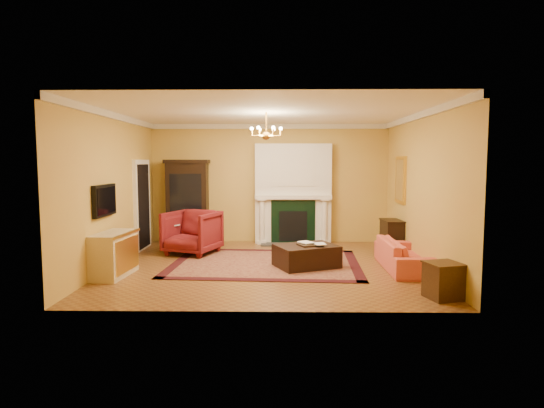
{
  "coord_description": "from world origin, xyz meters",
  "views": [
    {
      "loc": [
        0.26,
        -8.82,
        2.06
      ],
      "look_at": [
        0.11,
        0.3,
        1.2
      ],
      "focal_mm": 30.0,
      "sensor_mm": 36.0,
      "label": 1
    }
  ],
  "objects_px": {
    "pedestal_table": "(172,236)",
    "console_table": "(392,237)",
    "china_cabinet": "(188,204)",
    "coral_sofa": "(404,250)",
    "commode": "(113,254)",
    "wingback_armchair": "(192,230)",
    "leather_ottoman": "(306,256)",
    "end_table": "(443,282)"
  },
  "relations": [
    {
      "from": "pedestal_table",
      "to": "coral_sofa",
      "type": "bearing_deg",
      "value": -18.61
    },
    {
      "from": "end_table",
      "to": "commode",
      "type": "bearing_deg",
      "value": 166.84
    },
    {
      "from": "china_cabinet",
      "to": "leather_ottoman",
      "type": "distance_m",
      "value": 3.92
    },
    {
      "from": "commode",
      "to": "coral_sofa",
      "type": "height_order",
      "value": "commode"
    },
    {
      "from": "commode",
      "to": "coral_sofa",
      "type": "relative_size",
      "value": 0.55
    },
    {
      "from": "china_cabinet",
      "to": "commode",
      "type": "distance_m",
      "value": 3.44
    },
    {
      "from": "commode",
      "to": "end_table",
      "type": "distance_m",
      "value": 5.6
    },
    {
      "from": "wingback_armchair",
      "to": "commode",
      "type": "xyz_separation_m",
      "value": [
        -1.04,
        -1.98,
        -0.14
      ]
    },
    {
      "from": "wingback_armchair",
      "to": "commode",
      "type": "relative_size",
      "value": 1.01
    },
    {
      "from": "china_cabinet",
      "to": "commode",
      "type": "relative_size",
      "value": 1.9
    },
    {
      "from": "wingback_armchair",
      "to": "end_table",
      "type": "height_order",
      "value": "wingback_armchair"
    },
    {
      "from": "wingback_armchair",
      "to": "end_table",
      "type": "bearing_deg",
      "value": -16.25
    },
    {
      "from": "coral_sofa",
      "to": "leather_ottoman",
      "type": "bearing_deg",
      "value": 87.25
    },
    {
      "from": "wingback_armchair",
      "to": "console_table",
      "type": "relative_size",
      "value": 1.46
    },
    {
      "from": "china_cabinet",
      "to": "coral_sofa",
      "type": "xyz_separation_m",
      "value": [
        4.69,
        -2.7,
        -0.63
      ]
    },
    {
      "from": "end_table",
      "to": "console_table",
      "type": "relative_size",
      "value": 0.72
    },
    {
      "from": "china_cabinet",
      "to": "commode",
      "type": "xyz_separation_m",
      "value": [
        -0.68,
        -3.32,
        -0.61
      ]
    },
    {
      "from": "console_table",
      "to": "commode",
      "type": "bearing_deg",
      "value": -162.01
    },
    {
      "from": "commode",
      "to": "end_table",
      "type": "bearing_deg",
      "value": -8.29
    },
    {
      "from": "leather_ottoman",
      "to": "wingback_armchair",
      "type": "bearing_deg",
      "value": 129.79
    },
    {
      "from": "pedestal_table",
      "to": "coral_sofa",
      "type": "height_order",
      "value": "coral_sofa"
    },
    {
      "from": "leather_ottoman",
      "to": "console_table",
      "type": "bearing_deg",
      "value": 11.74
    },
    {
      "from": "china_cabinet",
      "to": "wingback_armchair",
      "type": "height_order",
      "value": "china_cabinet"
    },
    {
      "from": "wingback_armchair",
      "to": "pedestal_table",
      "type": "relative_size",
      "value": 1.69
    },
    {
      "from": "wingback_armchair",
      "to": "commode",
      "type": "bearing_deg",
      "value": -97.65
    },
    {
      "from": "wingback_armchair",
      "to": "coral_sofa",
      "type": "bearing_deg",
      "value": 2.7
    },
    {
      "from": "china_cabinet",
      "to": "wingback_armchair",
      "type": "relative_size",
      "value": 1.89
    },
    {
      "from": "end_table",
      "to": "wingback_armchair",
      "type": "bearing_deg",
      "value": 143.59
    },
    {
      "from": "commode",
      "to": "coral_sofa",
      "type": "bearing_deg",
      "value": 11.41
    },
    {
      "from": "wingback_armchair",
      "to": "console_table",
      "type": "bearing_deg",
      "value": 22.12
    },
    {
      "from": "china_cabinet",
      "to": "leather_ottoman",
      "type": "xyz_separation_m",
      "value": [
        2.83,
        -2.59,
        -0.78
      ]
    },
    {
      "from": "end_table",
      "to": "coral_sofa",
      "type": "bearing_deg",
      "value": 92.42
    },
    {
      "from": "pedestal_table",
      "to": "console_table",
      "type": "relative_size",
      "value": 0.87
    },
    {
      "from": "commode",
      "to": "leather_ottoman",
      "type": "xyz_separation_m",
      "value": [
        3.51,
        0.73,
        -0.17
      ]
    },
    {
      "from": "console_table",
      "to": "pedestal_table",
      "type": "bearing_deg",
      "value": 175.55
    },
    {
      "from": "pedestal_table",
      "to": "console_table",
      "type": "distance_m",
      "value": 4.97
    },
    {
      "from": "coral_sofa",
      "to": "commode",
      "type": "bearing_deg",
      "value": 97.18
    },
    {
      "from": "end_table",
      "to": "leather_ottoman",
      "type": "bearing_deg",
      "value": 134.07
    },
    {
      "from": "console_table",
      "to": "leather_ottoman",
      "type": "bearing_deg",
      "value": -148.03
    },
    {
      "from": "wingback_armchair",
      "to": "leather_ottoman",
      "type": "relative_size",
      "value": 0.94
    },
    {
      "from": "leather_ottoman",
      "to": "coral_sofa",
      "type": "bearing_deg",
      "value": -26.76
    },
    {
      "from": "commode",
      "to": "leather_ottoman",
      "type": "height_order",
      "value": "commode"
    }
  ]
}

